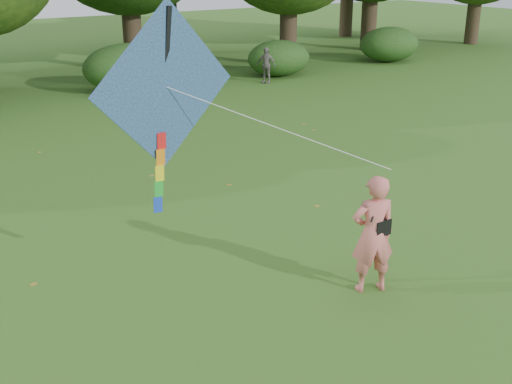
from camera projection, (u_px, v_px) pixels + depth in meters
ground at (382, 305)px, 10.14m from camera, size 100.00×100.00×0.00m
man_kite_flyer at (373, 234)px, 10.26m from camera, size 0.84×0.69×1.99m
bystander_right at (266, 65)px, 27.06m from camera, size 0.76×0.94×1.50m
crossbody_bag at (380, 226)px, 10.25m from camera, size 0.43×0.20×0.75m
flying_kite at (165, 89)px, 9.66m from camera, size 4.15×2.27×3.31m
shrub_band at (33, 80)px, 23.34m from camera, size 39.15×3.22×1.88m
fallen_leaves at (137, 176)px, 15.96m from camera, size 11.42×7.74×0.01m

